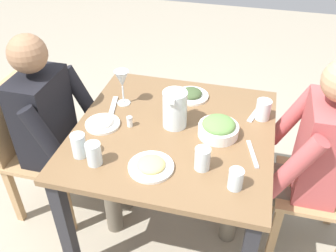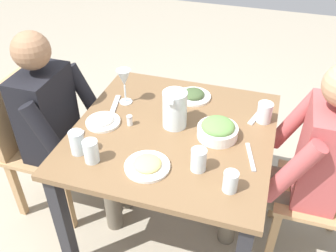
{
  "view_description": "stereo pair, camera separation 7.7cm",
  "coord_description": "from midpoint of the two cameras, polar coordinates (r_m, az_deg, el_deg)",
  "views": [
    {
      "loc": [
        -1.4,
        -0.33,
        1.82
      ],
      "look_at": [
        0.04,
        0.04,
        0.7
      ],
      "focal_mm": 39.42,
      "sensor_mm": 36.0,
      "label": 1
    },
    {
      "loc": [
        -1.38,
        -0.4,
        1.82
      ],
      "look_at": [
        0.04,
        0.04,
        0.7
      ],
      "focal_mm": 39.42,
      "sensor_mm": 36.0,
      "label": 2
    }
  ],
  "objects": [
    {
      "name": "plate_fries",
      "position": [
        1.59,
        -4.03,
        -6.13
      ],
      "size": [
        0.2,
        0.2,
        0.04
      ],
      "color": "white",
      "rests_on": "dining_table"
    },
    {
      "name": "dining_table",
      "position": [
        1.88,
        -0.31,
        -3.26
      ],
      "size": [
        0.97,
        0.97,
        0.72
      ],
      "color": "brown",
      "rests_on": "ground_plane"
    },
    {
      "name": "fork_far",
      "position": [
        2.0,
        -9.54,
        3.12
      ],
      "size": [
        0.17,
        0.06,
        0.01
      ],
      "primitive_type": "cube",
      "rotation": [
        0.0,
        0.0,
        0.21
      ],
      "color": "silver",
      "rests_on": "dining_table"
    },
    {
      "name": "diner_far",
      "position": [
        2.07,
        -17.29,
        -0.45
      ],
      "size": [
        0.48,
        0.53,
        1.15
      ],
      "color": "black",
      "rests_on": "ground_plane"
    },
    {
      "name": "chair_near",
      "position": [
        2.04,
        23.52,
        -8.14
      ],
      "size": [
        0.4,
        0.4,
        0.85
      ],
      "color": "tan",
      "rests_on": "ground_plane"
    },
    {
      "name": "salt_shaker",
      "position": [
        1.83,
        -7.14,
        0.68
      ],
      "size": [
        0.03,
        0.03,
        0.05
      ],
      "color": "white",
      "rests_on": "dining_table"
    },
    {
      "name": "plate_dolmas",
      "position": [
        2.05,
        2.53,
        4.89
      ],
      "size": [
        0.19,
        0.19,
        0.05
      ],
      "color": "white",
      "rests_on": "dining_table"
    },
    {
      "name": "diner_near",
      "position": [
        1.91,
        18.65,
        -4.28
      ],
      "size": [
        0.48,
        0.53,
        1.15
      ],
      "color": "#B24C4C",
      "rests_on": "ground_plane"
    },
    {
      "name": "salad_bowl",
      "position": [
        1.76,
        6.57,
        -0.31
      ],
      "size": [
        0.19,
        0.19,
        0.09
      ],
      "color": "white",
      "rests_on": "dining_table"
    },
    {
      "name": "water_glass_by_pitcher",
      "position": [
        1.51,
        8.98,
        -8.14
      ],
      "size": [
        0.06,
        0.06,
        0.09
      ],
      "primitive_type": "cylinder",
      "color": "silver",
      "rests_on": "dining_table"
    },
    {
      "name": "water_glass_center",
      "position": [
        1.91,
        13.39,
        2.46
      ],
      "size": [
        0.08,
        0.08,
        0.1
      ],
      "primitive_type": "cylinder",
      "color": "silver",
      "rests_on": "dining_table"
    },
    {
      "name": "fork_near",
      "position": [
        1.96,
        12.24,
        1.91
      ],
      "size": [
        0.17,
        0.07,
        0.01
      ],
      "primitive_type": "cube",
      "rotation": [
        0.0,
        0.0,
        -0.3
      ],
      "color": "silver",
      "rests_on": "dining_table"
    },
    {
      "name": "knife_near",
      "position": [
        1.76,
        -14.61,
        -3.0
      ],
      "size": [
        0.18,
        0.08,
        0.01
      ],
      "primitive_type": "cube",
      "rotation": [
        0.0,
        0.0,
        0.33
      ],
      "color": "silver",
      "rests_on": "dining_table"
    },
    {
      "name": "plate_yoghurt",
      "position": [
        1.86,
        -11.27,
        0.52
      ],
      "size": [
        0.17,
        0.17,
        0.05
      ],
      "color": "white",
      "rests_on": "dining_table"
    },
    {
      "name": "wine_glass",
      "position": [
        1.94,
        -8.25,
        6.95
      ],
      "size": [
        0.08,
        0.08,
        0.2
      ],
      "color": "silver",
      "rests_on": "dining_table"
    },
    {
      "name": "water_pitcher",
      "position": [
        1.78,
        -0.16,
        2.65
      ],
      "size": [
        0.16,
        0.12,
        0.19
      ],
      "color": "silver",
      "rests_on": "dining_table"
    },
    {
      "name": "water_glass_far_left",
      "position": [
        1.57,
        3.95,
        -5.08
      ],
      "size": [
        0.07,
        0.07,
        0.1
      ],
      "primitive_type": "cylinder",
      "color": "silver",
      "rests_on": "dining_table"
    },
    {
      "name": "ground_plane",
      "position": [
        2.32,
        -0.26,
        -14.86
      ],
      "size": [
        8.0,
        8.0,
        0.0
      ],
      "primitive_type": "plane",
      "color": "#9E937F"
    },
    {
      "name": "water_glass_far_right",
      "position": [
        1.68,
        -14.89,
        -2.94
      ],
      "size": [
        0.07,
        0.07,
        0.11
      ],
      "primitive_type": "cylinder",
      "color": "silver",
      "rests_on": "dining_table"
    },
    {
      "name": "knife_far",
      "position": [
        1.7,
        11.67,
        -4.26
      ],
      "size": [
        0.18,
        0.07,
        0.01
      ],
      "primitive_type": "cube",
      "rotation": [
        0.0,
        0.0,
        0.28
      ],
      "color": "silver",
      "rests_on": "dining_table"
    },
    {
      "name": "chair_far",
      "position": [
        2.25,
        -21.11,
        -2.58
      ],
      "size": [
        0.4,
        0.4,
        0.85
      ],
      "color": "tan",
      "rests_on": "ground_plane"
    },
    {
      "name": "water_glass_near_right",
      "position": [
        1.63,
        -12.73,
        -4.23
      ],
      "size": [
        0.07,
        0.07,
        0.11
      ],
      "primitive_type": "cylinder",
      "color": "silver",
      "rests_on": "dining_table"
    }
  ]
}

